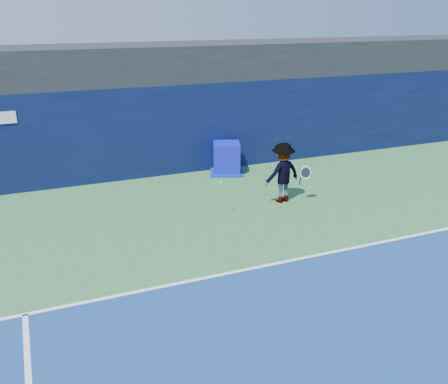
{
  "coord_description": "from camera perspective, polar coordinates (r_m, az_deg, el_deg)",
  "views": [
    {
      "loc": [
        -4.55,
        -5.67,
        5.3
      ],
      "look_at": [
        -0.14,
        5.2,
        1.0
      ],
      "focal_mm": 40.0,
      "sensor_mm": 36.0,
      "label": 1
    }
  ],
  "objects": [
    {
      "name": "tennis_player",
      "position": [
        14.47,
        6.71,
        2.22
      ],
      "size": [
        1.37,
        0.83,
        1.76
      ],
      "color": "silver",
      "rests_on": "ground"
    },
    {
      "name": "ground",
      "position": [
        9.0,
        13.98,
        -16.67
      ],
      "size": [
        80.0,
        80.0,
        0.0
      ],
      "primitive_type": "plane",
      "color": "#326F3A",
      "rests_on": "ground"
    },
    {
      "name": "equipment_cart",
      "position": [
        17.08,
        0.29,
        3.76
      ],
      "size": [
        1.41,
        1.41,
        1.06
      ],
      "color": "#0D10BB",
      "rests_on": "ground"
    },
    {
      "name": "back_wall_assembly",
      "position": [
        17.22,
        -6.29,
        7.27
      ],
      "size": [
        36.0,
        1.03,
        3.0
      ],
      "color": "#091135",
      "rests_on": "ground"
    },
    {
      "name": "baseline",
      "position": [
        11.13,
        4.97,
        -8.34
      ],
      "size": [
        24.0,
        0.1,
        0.01
      ],
      "primitive_type": "cube",
      "color": "white",
      "rests_on": "ground"
    },
    {
      "name": "tennis_ball",
      "position": [
        13.19,
        -0.33,
        1.15
      ],
      "size": [
        0.08,
        0.08,
        0.08
      ],
      "color": "#B5E018",
      "rests_on": "ground"
    },
    {
      "name": "stadium_band",
      "position": [
        17.84,
        -7.47,
        14.51
      ],
      "size": [
        36.0,
        3.0,
        1.2
      ],
      "primitive_type": "cube",
      "color": "black",
      "rests_on": "back_wall_assembly"
    }
  ]
}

